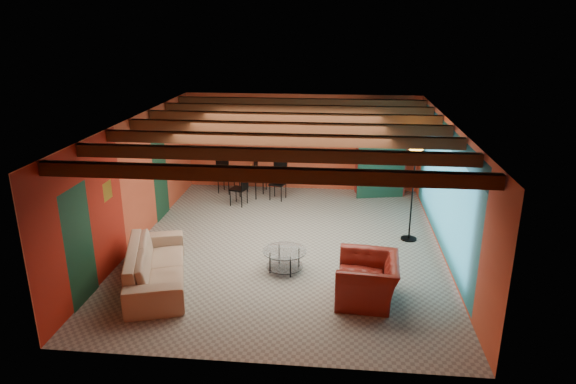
# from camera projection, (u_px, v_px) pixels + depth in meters

# --- Properties ---
(room) EXTENTS (6.52, 8.01, 2.71)m
(room) POSITION_uv_depth(u_px,v_px,m) (288.00, 137.00, 10.31)
(room) COLOR gray
(room) RESTS_ON ground
(sofa) EXTENTS (1.68, 2.68, 0.73)m
(sofa) POSITION_uv_depth(u_px,v_px,m) (156.00, 265.00, 9.28)
(sofa) COLOR #9E7E66
(sofa) RESTS_ON ground
(armchair) EXTENTS (1.11, 1.25, 0.77)m
(armchair) POSITION_uv_depth(u_px,v_px,m) (367.00, 279.00, 8.73)
(armchair) COLOR maroon
(armchair) RESTS_ON ground
(coffee_table) EXTENTS (1.06, 1.06, 0.43)m
(coffee_table) POSITION_uv_depth(u_px,v_px,m) (285.00, 260.00, 9.80)
(coffee_table) COLOR white
(coffee_table) RESTS_ON ground
(dining_table) EXTENTS (2.39, 2.39, 1.01)m
(dining_table) POSITION_uv_depth(u_px,v_px,m) (251.00, 178.00, 13.93)
(dining_table) COLOR white
(dining_table) RESTS_ON ground
(armoire) EXTENTS (1.36, 0.87, 2.20)m
(armoire) POSITION_uv_depth(u_px,v_px,m) (381.00, 156.00, 13.89)
(armoire) COLOR maroon
(armoire) RESTS_ON ground
(floor_lamp) EXTENTS (0.58, 0.58, 2.13)m
(floor_lamp) POSITION_uv_depth(u_px,v_px,m) (412.00, 194.00, 10.93)
(floor_lamp) COLOR black
(floor_lamp) RESTS_ON ground
(ceiling_fan) EXTENTS (1.50, 1.50, 0.44)m
(ceiling_fan) POSITION_uv_depth(u_px,v_px,m) (287.00, 138.00, 10.21)
(ceiling_fan) COLOR #472614
(ceiling_fan) RESTS_ON ceiling
(painting) EXTENTS (1.05, 0.03, 0.65)m
(painting) POSITION_uv_depth(u_px,v_px,m) (270.00, 132.00, 14.25)
(painting) COLOR black
(painting) RESTS_ON wall_back
(potted_plant) EXTENTS (0.45, 0.40, 0.47)m
(potted_plant) POSITION_uv_depth(u_px,v_px,m) (384.00, 107.00, 13.46)
(potted_plant) COLOR #26661E
(potted_plant) RESTS_ON armoire
(vase) EXTENTS (0.17, 0.17, 0.17)m
(vase) POSITION_uv_depth(u_px,v_px,m) (251.00, 157.00, 13.74)
(vase) COLOR orange
(vase) RESTS_ON dining_table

